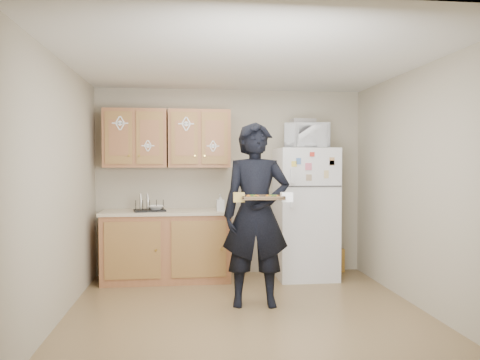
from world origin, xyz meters
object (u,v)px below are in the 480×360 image
at_px(baking_tray, 263,198).
at_px(microwave, 306,136).
at_px(person, 256,214).
at_px(refrigerator, 305,213).
at_px(dish_rack, 150,205).

relative_size(baking_tray, microwave, 0.72).
relative_size(person, baking_tray, 4.67).
distance_m(baking_tray, microwave, 1.74).
bearing_deg(person, refrigerator, 58.33).
distance_m(refrigerator, baking_tray, 1.67).
xyz_separation_m(refrigerator, dish_rack, (-2.01, -0.01, 0.13)).
bearing_deg(baking_tray, refrigerator, 65.14).
xyz_separation_m(refrigerator, person, (-0.82, -1.13, 0.12)).
relative_size(refrigerator, dish_rack, 4.45).
xyz_separation_m(person, microwave, (0.82, 1.08, 0.89)).
bearing_deg(dish_rack, microwave, -1.27).
height_order(baking_tray, microwave, microwave).
bearing_deg(person, dish_rack, 141.00).
relative_size(person, dish_rack, 5.06).
bearing_deg(baking_tray, microwave, 64.38).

